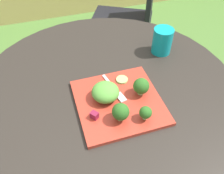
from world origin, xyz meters
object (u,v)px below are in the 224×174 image
(fork, at_px, (115,90))
(drinking_glass, at_px, (162,42))
(patio_chair, at_px, (133,13))
(salad_plate, at_px, (119,102))

(fork, bearing_deg, drinking_glass, 33.97)
(patio_chair, xyz_separation_m, drinking_glass, (-0.14, -0.68, 0.24))
(patio_chair, height_order, fork, patio_chair)
(patio_chair, bearing_deg, fork, -115.64)
(salad_plate, bearing_deg, fork, 86.62)
(salad_plate, bearing_deg, drinking_glass, 40.28)
(salad_plate, relative_size, drinking_glass, 2.62)
(patio_chair, bearing_deg, salad_plate, -114.57)
(drinking_glass, distance_m, fork, 0.33)
(patio_chair, bearing_deg, drinking_glass, -101.91)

